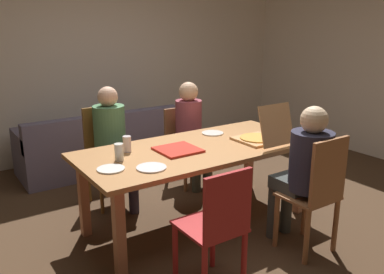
{
  "coord_description": "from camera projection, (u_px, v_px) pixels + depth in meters",
  "views": [
    {
      "loc": [
        -2.03,
        -2.91,
        1.86
      ],
      "look_at": [
        0.0,
        0.1,
        0.83
      ],
      "focal_mm": 38.4,
      "sensor_mm": 36.0,
      "label": 1
    }
  ],
  "objects": [
    {
      "name": "plate_0",
      "position": [
        111.0,
        169.0,
        3.14
      ],
      "size": [
        0.21,
        0.21,
        0.01
      ],
      "color": "white",
      "rests_on": "dining_table"
    },
    {
      "name": "person_0",
      "position": [
        305.0,
        165.0,
        3.32
      ],
      "size": [
        0.34,
        0.51,
        1.22
      ],
      "color": "#3D423F",
      "rests_on": "ground"
    },
    {
      "name": "plate_2",
      "position": [
        151.0,
        168.0,
        3.17
      ],
      "size": [
        0.24,
        0.24,
        0.01
      ],
      "color": "white",
      "rests_on": "dining_table"
    },
    {
      "name": "side_wall_right",
      "position": [
        352.0,
        52.0,
        5.91
      ],
      "size": [
        0.12,
        4.46,
        2.83
      ],
      "primitive_type": "cube",
      "color": "beige",
      "rests_on": "ground"
    },
    {
      "name": "chair_0",
      "position": [
        317.0,
        193.0,
        3.27
      ],
      "size": [
        0.41,
        0.39,
        1.0
      ],
      "color": "#9D633B",
      "rests_on": "ground"
    },
    {
      "name": "couch",
      "position": [
        100.0,
        148.0,
        5.28
      ],
      "size": [
        1.97,
        0.77,
        0.77
      ],
      "color": "slate",
      "rests_on": "ground"
    },
    {
      "name": "chair_1",
      "position": [
        185.0,
        141.0,
        4.82
      ],
      "size": [
        0.41,
        0.46,
        0.87
      ],
      "color": "#95613C",
      "rests_on": "ground"
    },
    {
      "name": "person_1",
      "position": [
        191.0,
        125.0,
        4.65
      ],
      "size": [
        0.3,
        0.47,
        1.2
      ],
      "color": "#3F4338",
      "rests_on": "ground"
    },
    {
      "name": "person_2",
      "position": [
        113.0,
        138.0,
        4.1
      ],
      "size": [
        0.32,
        0.54,
        1.24
      ],
      "color": "#373042",
      "rests_on": "ground"
    },
    {
      "name": "ground_plane",
      "position": [
        198.0,
        222.0,
        3.92
      ],
      "size": [
        20.0,
        20.0,
        0.0
      ],
      "primitive_type": "plane",
      "color": "#4A3320"
    },
    {
      "name": "pizza_box_0",
      "position": [
        178.0,
        150.0,
        3.6
      ],
      "size": [
        0.35,
        0.35,
        0.02
      ],
      "color": "red",
      "rests_on": "dining_table"
    },
    {
      "name": "drinking_glass_1",
      "position": [
        127.0,
        144.0,
        3.55
      ],
      "size": [
        0.07,
        0.07,
        0.14
      ],
      "primitive_type": "cylinder",
      "color": "silver",
      "rests_on": "dining_table"
    },
    {
      "name": "chair_2",
      "position": [
        107.0,
        150.0,
        4.27
      ],
      "size": [
        0.44,
        0.4,
        1.01
      ],
      "color": "brown",
      "rests_on": "ground"
    },
    {
      "name": "pizza_box_1",
      "position": [
        261.0,
        136.0,
        3.85
      ],
      "size": [
        0.38,
        0.48,
        0.38
      ],
      "color": "tan",
      "rests_on": "dining_table"
    },
    {
      "name": "plate_1",
      "position": [
        213.0,
        133.0,
        4.14
      ],
      "size": [
        0.22,
        0.22,
        0.01
      ],
      "color": "white",
      "rests_on": "dining_table"
    },
    {
      "name": "drinking_glass_0",
      "position": [
        119.0,
        152.0,
        3.33
      ],
      "size": [
        0.07,
        0.07,
        0.14
      ],
      "primitive_type": "cylinder",
      "color": "silver",
      "rests_on": "dining_table"
    },
    {
      "name": "back_wall",
      "position": [
        89.0,
        54.0,
        5.62
      ],
      "size": [
        6.5,
        0.12,
        2.83
      ],
      "primitive_type": "cube",
      "color": "silver",
      "rests_on": "ground"
    },
    {
      "name": "chair_3",
      "position": [
        217.0,
        227.0,
        2.78
      ],
      "size": [
        0.4,
        0.42,
        0.94
      ],
      "color": "#A92323",
      "rests_on": "ground"
    },
    {
      "name": "dining_table",
      "position": [
        198.0,
        155.0,
        3.74
      ],
      "size": [
        2.18,
        1.0,
        0.76
      ],
      "color": "#AD7340",
      "rests_on": "ground"
    }
  ]
}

